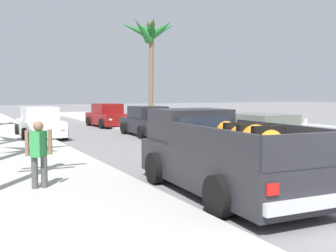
# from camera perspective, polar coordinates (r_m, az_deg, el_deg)

# --- Properties ---
(sidewalk_left) EXTENTS (4.71, 60.00, 0.12)m
(sidewalk_left) POSITION_cam_1_polar(r_m,az_deg,el_deg) (16.12, -22.37, -3.29)
(sidewalk_left) COLOR #B2AFA8
(sidewalk_left) RESTS_ON ground
(sidewalk_right) EXTENTS (4.71, 60.00, 0.12)m
(sidewalk_right) POSITION_cam_1_polar(r_m,az_deg,el_deg) (19.21, 6.11, -1.74)
(sidewalk_right) COLOR #B2AFA8
(sidewalk_right) RESTS_ON ground
(curb_left) EXTENTS (0.16, 60.00, 0.10)m
(curb_left) POSITION_cam_1_polar(r_m,az_deg,el_deg) (16.22, -18.99, -3.18)
(curb_left) COLOR silver
(curb_left) RESTS_ON ground
(curb_right) EXTENTS (0.16, 60.00, 0.10)m
(curb_right) POSITION_cam_1_polar(r_m,az_deg,el_deg) (18.70, 3.66, -1.93)
(curb_right) COLOR silver
(curb_right) RESTS_ON ground
(pickup_truck) EXTENTS (2.42, 5.31, 1.80)m
(pickup_truck) POSITION_cam_1_polar(r_m,az_deg,el_deg) (8.87, 7.47, -4.27)
(pickup_truck) COLOR #28282D
(pickup_truck) RESTS_ON ground
(car_left_near) EXTENTS (2.02, 4.26, 1.54)m
(car_left_near) POSITION_cam_1_polar(r_m,az_deg,el_deg) (20.61, -17.87, 0.31)
(car_left_near) COLOR silver
(car_left_near) RESTS_ON ground
(car_right_near) EXTENTS (2.12, 4.30, 1.54)m
(car_right_near) POSITION_cam_1_polar(r_m,az_deg,el_deg) (13.22, 13.20, -1.87)
(car_right_near) COLOR slate
(car_right_near) RESTS_ON ground
(car_left_mid) EXTENTS (2.15, 4.31, 1.54)m
(car_left_mid) POSITION_cam_1_polar(r_m,az_deg,el_deg) (20.93, -2.87, 0.59)
(car_left_mid) COLOR black
(car_left_mid) RESTS_ON ground
(car_right_far) EXTENTS (2.12, 4.30, 1.54)m
(car_right_far) POSITION_cam_1_polar(r_m,az_deg,el_deg) (26.85, -8.64, 1.43)
(car_right_far) COLOR maroon
(car_right_far) RESTS_ON ground
(palm_tree_right_fore) EXTENTS (3.86, 3.58, 7.27)m
(palm_tree_right_fore) POSITION_cam_1_polar(r_m,az_deg,el_deg) (27.91, -2.57, 12.80)
(palm_tree_right_fore) COLOR brown
(palm_tree_right_fore) RESTS_ON ground
(hedge_bush) EXTENTS (1.80, 2.80, 1.10)m
(hedge_bush) POSITION_cam_1_polar(r_m,az_deg,el_deg) (20.11, 11.28, -0.12)
(hedge_bush) COLOR #387538
(hedge_bush) RESTS_ON ground
(pedestrian) EXTENTS (0.57, 0.44, 1.59)m
(pedestrian) POSITION_cam_1_polar(r_m,az_deg,el_deg) (9.12, -18.01, -3.57)
(pedestrian) COLOR #4C4C4C
(pedestrian) RESTS_ON ground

